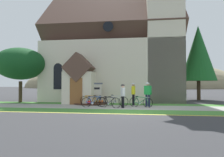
{
  "coord_description": "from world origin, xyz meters",
  "views": [
    {
      "loc": [
        0.45,
        -11.96,
        1.68
      ],
      "look_at": [
        -1.59,
        3.47,
        2.05
      ],
      "focal_mm": 31.83,
      "sensor_mm": 36.0,
      "label": 1
    }
  ],
  "objects_px": {
    "bicycle_white": "(94,102)",
    "cyclist_in_red_jersey": "(148,92)",
    "bicycle_red": "(116,101)",
    "cyclist_in_green_jersey": "(133,92)",
    "bicycle_green": "(109,102)",
    "yard_deciduous_tree": "(21,64)",
    "church_sign": "(92,90)",
    "bicycle_yellow": "(141,102)",
    "roadside_conifer": "(198,53)",
    "bicycle_black": "(91,101)",
    "cyclist_in_blue_jersey": "(123,94)"
  },
  "relations": [
    {
      "from": "bicycle_black",
      "to": "bicycle_white",
      "type": "bearing_deg",
      "value": -63.79
    },
    {
      "from": "bicycle_red",
      "to": "bicycle_green",
      "type": "height_order",
      "value": "bicycle_red"
    },
    {
      "from": "bicycle_yellow",
      "to": "roadside_conifer",
      "type": "height_order",
      "value": "roadside_conifer"
    },
    {
      "from": "bicycle_white",
      "to": "cyclist_in_blue_jersey",
      "type": "xyz_separation_m",
      "value": [
        2.09,
        -0.28,
        0.57
      ]
    },
    {
      "from": "roadside_conifer",
      "to": "bicycle_green",
      "type": "bearing_deg",
      "value": -137.55
    },
    {
      "from": "cyclist_in_blue_jersey",
      "to": "church_sign",
      "type": "bearing_deg",
      "value": 135.86
    },
    {
      "from": "bicycle_black",
      "to": "cyclist_in_green_jersey",
      "type": "bearing_deg",
      "value": 7.88
    },
    {
      "from": "roadside_conifer",
      "to": "yard_deciduous_tree",
      "type": "relative_size",
      "value": 1.56
    },
    {
      "from": "bicycle_red",
      "to": "cyclist_in_red_jersey",
      "type": "distance_m",
      "value": 2.37
    },
    {
      "from": "bicycle_black",
      "to": "bicycle_green",
      "type": "height_order",
      "value": "bicycle_black"
    },
    {
      "from": "cyclist_in_green_jersey",
      "to": "yard_deciduous_tree",
      "type": "xyz_separation_m",
      "value": [
        -10.0,
        1.3,
        2.4
      ]
    },
    {
      "from": "bicycle_white",
      "to": "bicycle_green",
      "type": "height_order",
      "value": "bicycle_white"
    },
    {
      "from": "cyclist_in_blue_jersey",
      "to": "cyclist_in_green_jersey",
      "type": "height_order",
      "value": "cyclist_in_green_jersey"
    },
    {
      "from": "yard_deciduous_tree",
      "to": "bicycle_green",
      "type": "bearing_deg",
      "value": -18.49
    },
    {
      "from": "bicycle_black",
      "to": "cyclist_in_blue_jersey",
      "type": "xyz_separation_m",
      "value": [
        2.52,
        -1.16,
        0.56
      ]
    },
    {
      "from": "church_sign",
      "to": "bicycle_black",
      "type": "relative_size",
      "value": 1.06
    },
    {
      "from": "roadside_conifer",
      "to": "bicycle_white",
      "type": "bearing_deg",
      "value": -141.99
    },
    {
      "from": "bicycle_green",
      "to": "cyclist_in_blue_jersey",
      "type": "height_order",
      "value": "cyclist_in_blue_jersey"
    },
    {
      "from": "cyclist_in_green_jersey",
      "to": "cyclist_in_red_jersey",
      "type": "height_order",
      "value": "cyclist_in_red_jersey"
    },
    {
      "from": "bicycle_black",
      "to": "cyclist_in_green_jersey",
      "type": "height_order",
      "value": "cyclist_in_green_jersey"
    },
    {
      "from": "bicycle_black",
      "to": "bicycle_red",
      "type": "height_order",
      "value": "bicycle_red"
    },
    {
      "from": "bicycle_black",
      "to": "bicycle_green",
      "type": "bearing_deg",
      "value": -33.77
    },
    {
      "from": "church_sign",
      "to": "cyclist_in_blue_jersey",
      "type": "distance_m",
      "value": 3.91
    },
    {
      "from": "bicycle_yellow",
      "to": "bicycle_green",
      "type": "distance_m",
      "value": 2.21
    },
    {
      "from": "church_sign",
      "to": "bicycle_yellow",
      "type": "xyz_separation_m",
      "value": [
        4.02,
        -2.13,
        -0.77
      ]
    },
    {
      "from": "bicycle_yellow",
      "to": "bicycle_white",
      "type": "distance_m",
      "value": 3.31
    },
    {
      "from": "bicycle_black",
      "to": "cyclist_in_red_jersey",
      "type": "distance_m",
      "value": 4.29
    },
    {
      "from": "cyclist_in_red_jersey",
      "to": "bicycle_red",
      "type": "bearing_deg",
      "value": 176.01
    },
    {
      "from": "bicycle_white",
      "to": "cyclist_in_green_jersey",
      "type": "xyz_separation_m",
      "value": [
        2.76,
        1.33,
        0.64
      ]
    },
    {
      "from": "bicycle_green",
      "to": "bicycle_black",
      "type": "bearing_deg",
      "value": 146.23
    },
    {
      "from": "bicycle_green",
      "to": "bicycle_yellow",
      "type": "bearing_deg",
      "value": 12.58
    },
    {
      "from": "bicycle_yellow",
      "to": "bicycle_green",
      "type": "bearing_deg",
      "value": -167.42
    },
    {
      "from": "bicycle_white",
      "to": "cyclist_in_red_jersey",
      "type": "bearing_deg",
      "value": 9.88
    },
    {
      "from": "bicycle_red",
      "to": "cyclist_in_green_jersey",
      "type": "bearing_deg",
      "value": 22.38
    },
    {
      "from": "bicycle_green",
      "to": "roadside_conifer",
      "type": "height_order",
      "value": "roadside_conifer"
    },
    {
      "from": "cyclist_in_green_jersey",
      "to": "bicycle_black",
      "type": "bearing_deg",
      "value": -172.12
    },
    {
      "from": "bicycle_red",
      "to": "bicycle_green",
      "type": "bearing_deg",
      "value": -110.88
    },
    {
      "from": "church_sign",
      "to": "bicycle_white",
      "type": "bearing_deg",
      "value": -73.63
    },
    {
      "from": "bicycle_green",
      "to": "cyclist_in_red_jersey",
      "type": "height_order",
      "value": "cyclist_in_red_jersey"
    },
    {
      "from": "bicycle_yellow",
      "to": "bicycle_red",
      "type": "distance_m",
      "value": 1.85
    },
    {
      "from": "bicycle_green",
      "to": "roadside_conifer",
      "type": "relative_size",
      "value": 0.22
    },
    {
      "from": "cyclist_in_red_jersey",
      "to": "yard_deciduous_tree",
      "type": "distance_m",
      "value": 11.46
    },
    {
      "from": "bicycle_black",
      "to": "cyclist_in_green_jersey",
      "type": "relative_size",
      "value": 1.0
    },
    {
      "from": "roadside_conifer",
      "to": "yard_deciduous_tree",
      "type": "xyz_separation_m",
      "value": [
        -16.4,
        -4.53,
        -1.31
      ]
    },
    {
      "from": "church_sign",
      "to": "cyclist_in_blue_jersey",
      "type": "bearing_deg",
      "value": -44.14
    },
    {
      "from": "bicycle_black",
      "to": "cyclist_in_blue_jersey",
      "type": "bearing_deg",
      "value": -24.78
    },
    {
      "from": "bicycle_yellow",
      "to": "church_sign",
      "type": "bearing_deg",
      "value": 152.02
    },
    {
      "from": "cyclist_in_blue_jersey",
      "to": "cyclist_in_red_jersey",
      "type": "distance_m",
      "value": 1.96
    },
    {
      "from": "church_sign",
      "to": "bicycle_yellow",
      "type": "height_order",
      "value": "church_sign"
    },
    {
      "from": "church_sign",
      "to": "cyclist_in_blue_jersey",
      "type": "height_order",
      "value": "church_sign"
    }
  ]
}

